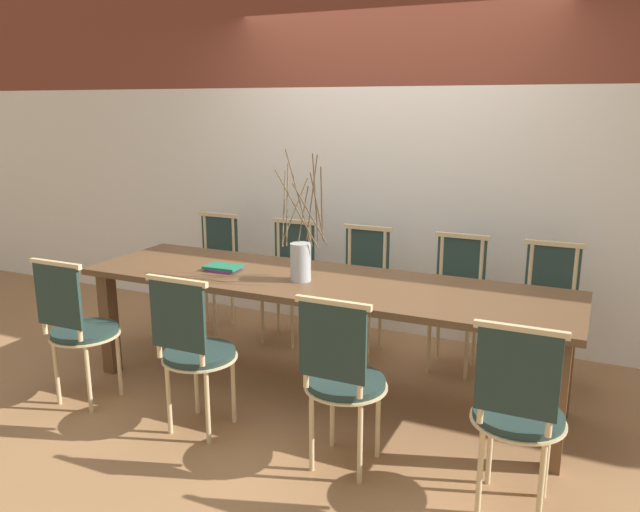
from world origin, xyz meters
name	(u,v)px	position (x,y,z in m)	size (l,w,h in m)	color
ground_plane	(320,391)	(0.00, 0.00, 0.00)	(16.00, 16.00, 0.00)	#9E7047
wall_rear	(389,132)	(0.00, 1.28, 1.60)	(12.00, 0.06, 3.20)	white
dining_table	(320,293)	(0.00, 0.00, 0.66)	(3.09, 0.84, 0.75)	brown
chair_near_leftend	(78,325)	(-1.27, -0.75, 0.51)	(0.42, 0.42, 0.94)	#233833
chair_near_left	(194,347)	(-0.42, -0.75, 0.51)	(0.42, 0.42, 0.94)	#233833
chair_near_center	(342,376)	(0.46, -0.75, 0.51)	(0.42, 0.42, 0.94)	#233833
chair_near_right	(517,409)	(1.30, -0.75, 0.51)	(0.42, 0.42, 0.94)	#233833
chair_far_leftend	(212,267)	(-1.32, 0.75, 0.51)	(0.42, 0.42, 0.94)	#233833
chair_far_left	(287,276)	(-0.62, 0.75, 0.51)	(0.42, 0.42, 0.94)	#233833
chair_far_center	(361,285)	(-0.01, 0.75, 0.51)	(0.42, 0.42, 0.94)	#233833
chair_far_right	(456,297)	(0.69, 0.75, 0.51)	(0.42, 0.42, 0.94)	#233833
chair_far_rightend	(548,309)	(1.29, 0.75, 0.51)	(0.42, 0.42, 0.94)	#233833
vase_centerpiece	(301,257)	(-0.10, -0.07, 0.90)	(0.30, 0.34, 0.81)	#B2BCC1
book_stack	(224,268)	(-0.66, -0.06, 0.77)	(0.23, 0.17, 0.03)	#842D8C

